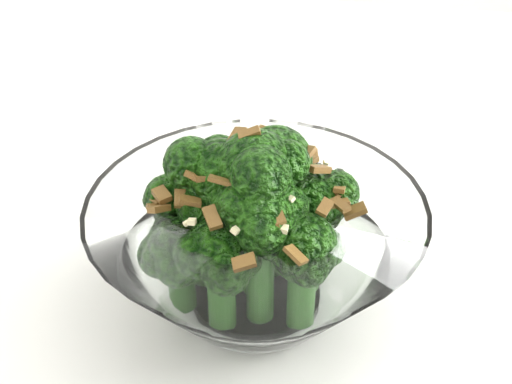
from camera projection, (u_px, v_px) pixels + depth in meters
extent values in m
cube|color=white|center=(411.00, 229.00, 0.60)|extent=(1.37, 1.10, 0.04)
cylinder|color=white|center=(17.00, 251.00, 1.16)|extent=(0.04, 0.04, 0.71)
cylinder|color=white|center=(256.00, 298.00, 0.50)|extent=(0.08, 0.08, 0.01)
cylinder|color=#245817|center=(256.00, 241.00, 0.47)|extent=(0.02, 0.02, 0.08)
sphere|color=#1F540F|center=(256.00, 170.00, 0.44)|extent=(0.05, 0.05, 0.05)
cylinder|color=#245817|center=(224.00, 240.00, 0.48)|extent=(0.02, 0.02, 0.07)
sphere|color=#1F540F|center=(223.00, 177.00, 0.46)|extent=(0.05, 0.05, 0.05)
cylinder|color=#245817|center=(182.00, 283.00, 0.48)|extent=(0.02, 0.02, 0.04)
sphere|color=#1F540F|center=(179.00, 246.00, 0.46)|extent=(0.04, 0.04, 0.04)
cylinder|color=#245817|center=(301.00, 293.00, 0.46)|extent=(0.02, 0.02, 0.05)
sphere|color=#1F540F|center=(303.00, 248.00, 0.44)|extent=(0.04, 0.04, 0.04)
cylinder|color=#245817|center=(202.00, 248.00, 0.49)|extent=(0.02, 0.02, 0.05)
sphere|color=#1F540F|center=(200.00, 201.00, 0.47)|extent=(0.04, 0.04, 0.04)
cylinder|color=#245817|center=(222.00, 295.00, 0.46)|extent=(0.02, 0.02, 0.05)
sphere|color=#1F540F|center=(220.00, 252.00, 0.44)|extent=(0.04, 0.04, 0.04)
cylinder|color=#245817|center=(275.00, 225.00, 0.49)|extent=(0.02, 0.02, 0.07)
sphere|color=#1F540F|center=(276.00, 162.00, 0.47)|extent=(0.04, 0.04, 0.04)
cylinder|color=#245817|center=(308.00, 253.00, 0.48)|extent=(0.02, 0.02, 0.05)
sphere|color=#1F540F|center=(311.00, 205.00, 0.46)|extent=(0.04, 0.04, 0.04)
cylinder|color=#245817|center=(260.00, 274.00, 0.46)|extent=(0.02, 0.02, 0.07)
sphere|color=#1F540F|center=(260.00, 214.00, 0.43)|extent=(0.04, 0.04, 0.04)
cylinder|color=#245817|center=(315.00, 234.00, 0.51)|extent=(0.02, 0.02, 0.04)
sphere|color=#1F540F|center=(317.00, 198.00, 0.50)|extent=(0.04, 0.04, 0.04)
cylinder|color=#245817|center=(256.00, 224.00, 0.52)|extent=(0.02, 0.02, 0.04)
sphere|color=#1F540F|center=(256.00, 187.00, 0.50)|extent=(0.04, 0.04, 0.04)
cube|color=olive|center=(185.00, 176.00, 0.47)|extent=(0.01, 0.01, 0.01)
cube|color=olive|center=(216.00, 154.00, 0.47)|extent=(0.01, 0.01, 0.01)
cube|color=olive|center=(280.00, 143.00, 0.47)|extent=(0.01, 0.01, 0.01)
cube|color=olive|center=(325.00, 207.00, 0.43)|extent=(0.01, 0.01, 0.01)
cube|color=olive|center=(296.00, 255.00, 0.41)|extent=(0.01, 0.01, 0.01)
cube|color=olive|center=(262.00, 148.00, 0.50)|extent=(0.01, 0.01, 0.01)
cube|color=olive|center=(202.00, 171.00, 0.45)|extent=(0.02, 0.01, 0.01)
cube|color=olive|center=(263.00, 149.00, 0.49)|extent=(0.01, 0.02, 0.01)
cube|color=olive|center=(159.00, 209.00, 0.44)|extent=(0.01, 0.01, 0.01)
cube|color=olive|center=(307.00, 158.00, 0.47)|extent=(0.01, 0.02, 0.01)
cube|color=olive|center=(272.00, 220.00, 0.42)|extent=(0.02, 0.01, 0.01)
cube|color=olive|center=(319.00, 169.00, 0.45)|extent=(0.02, 0.01, 0.01)
cube|color=olive|center=(212.00, 218.00, 0.42)|extent=(0.01, 0.02, 0.01)
cube|color=olive|center=(337.00, 203.00, 0.44)|extent=(0.01, 0.01, 0.00)
cube|color=olive|center=(306.00, 153.00, 0.45)|extent=(0.01, 0.01, 0.01)
cube|color=olive|center=(327.00, 176.00, 0.47)|extent=(0.01, 0.01, 0.01)
cube|color=olive|center=(343.00, 192.00, 0.45)|extent=(0.02, 0.01, 0.01)
cube|color=olive|center=(280.00, 148.00, 0.45)|extent=(0.01, 0.01, 0.01)
cube|color=olive|center=(260.00, 136.00, 0.46)|extent=(0.01, 0.02, 0.01)
cube|color=olive|center=(233.00, 150.00, 0.49)|extent=(0.02, 0.01, 0.01)
cube|color=olive|center=(259.00, 142.00, 0.50)|extent=(0.02, 0.02, 0.01)
cube|color=olive|center=(238.00, 136.00, 0.45)|extent=(0.01, 0.01, 0.01)
cube|color=olive|center=(340.00, 205.00, 0.44)|extent=(0.01, 0.01, 0.00)
cube|color=olive|center=(249.00, 134.00, 0.43)|extent=(0.01, 0.01, 0.01)
cube|color=olive|center=(180.00, 199.00, 0.45)|extent=(0.01, 0.01, 0.01)
cube|color=olive|center=(309.00, 154.00, 0.48)|extent=(0.01, 0.01, 0.01)
cube|color=olive|center=(340.00, 188.00, 0.45)|extent=(0.01, 0.01, 0.01)
cube|color=olive|center=(230.00, 148.00, 0.45)|extent=(0.01, 0.01, 0.01)
cube|color=olive|center=(259.00, 143.00, 0.46)|extent=(0.01, 0.01, 0.01)
cube|color=olive|center=(269.00, 196.00, 0.42)|extent=(0.01, 0.01, 0.01)
cube|color=olive|center=(296.00, 154.00, 0.47)|extent=(0.01, 0.01, 0.01)
cube|color=olive|center=(162.00, 197.00, 0.45)|extent=(0.02, 0.01, 0.01)
cube|color=olive|center=(244.00, 262.00, 0.41)|extent=(0.01, 0.01, 0.01)
cube|color=olive|center=(312.00, 155.00, 0.48)|extent=(0.01, 0.01, 0.00)
cube|color=olive|center=(190.00, 201.00, 0.44)|extent=(0.01, 0.01, 0.01)
cube|color=olive|center=(261.00, 140.00, 0.46)|extent=(0.01, 0.02, 0.01)
cube|color=olive|center=(162.00, 195.00, 0.45)|extent=(0.01, 0.01, 0.01)
cube|color=olive|center=(170.00, 182.00, 0.47)|extent=(0.01, 0.01, 0.01)
cube|color=olive|center=(355.00, 211.00, 0.45)|extent=(0.01, 0.01, 0.01)
cube|color=olive|center=(272.00, 146.00, 0.50)|extent=(0.01, 0.02, 0.00)
cube|color=olive|center=(194.00, 157.00, 0.47)|extent=(0.01, 0.02, 0.01)
cube|color=olive|center=(208.00, 177.00, 0.44)|extent=(0.02, 0.01, 0.01)
cube|color=olive|center=(268.00, 224.00, 0.42)|extent=(0.01, 0.01, 0.01)
cube|color=olive|center=(158.00, 207.00, 0.45)|extent=(0.01, 0.01, 0.01)
cube|color=olive|center=(222.00, 181.00, 0.43)|extent=(0.02, 0.01, 0.01)
cube|color=olive|center=(195.00, 173.00, 0.44)|extent=(0.01, 0.02, 0.01)
cube|color=olive|center=(274.00, 144.00, 0.47)|extent=(0.01, 0.01, 0.00)
cube|color=beige|center=(246.00, 144.00, 0.49)|extent=(0.00, 0.00, 0.00)
cube|color=beige|center=(347.00, 191.00, 0.45)|extent=(0.01, 0.01, 0.01)
cube|color=beige|center=(278.00, 145.00, 0.45)|extent=(0.00, 0.00, 0.00)
cube|color=beige|center=(281.00, 146.00, 0.46)|extent=(0.01, 0.01, 0.00)
cube|color=beige|center=(236.00, 231.00, 0.42)|extent=(0.01, 0.01, 0.01)
cube|color=beige|center=(284.00, 229.00, 0.42)|extent=(0.01, 0.01, 0.00)
cube|color=beige|center=(239.00, 214.00, 0.42)|extent=(0.00, 0.00, 0.00)
cube|color=beige|center=(231.00, 163.00, 0.43)|extent=(0.00, 0.00, 0.00)
cube|color=beige|center=(291.00, 199.00, 0.42)|extent=(0.00, 0.00, 0.00)
cube|color=beige|center=(326.00, 206.00, 0.43)|extent=(0.01, 0.01, 0.01)
cube|color=beige|center=(286.00, 149.00, 0.48)|extent=(0.00, 0.00, 0.00)
cube|color=beige|center=(326.00, 163.00, 0.48)|extent=(0.00, 0.00, 0.00)
cube|color=beige|center=(192.00, 222.00, 0.42)|extent=(0.01, 0.01, 0.00)
cube|color=beige|center=(186.00, 223.00, 0.43)|extent=(0.00, 0.00, 0.00)
cube|color=beige|center=(242.00, 204.00, 0.42)|extent=(0.00, 0.00, 0.00)
cube|color=beige|center=(291.00, 154.00, 0.44)|extent=(0.01, 0.01, 0.01)
cube|color=beige|center=(206.00, 153.00, 0.47)|extent=(0.01, 0.01, 0.00)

